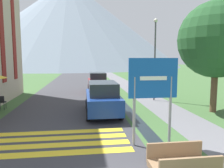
# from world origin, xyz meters

# --- Properties ---
(ground_plane) EXTENTS (160.00, 160.00, 0.00)m
(ground_plane) POSITION_xyz_m (0.00, 20.00, 0.00)
(ground_plane) COLOR #3D6033
(road) EXTENTS (6.40, 60.00, 0.01)m
(road) POSITION_xyz_m (-2.50, 30.00, 0.00)
(road) COLOR #38383D
(road) RESTS_ON ground_plane
(footpath) EXTENTS (2.20, 60.00, 0.01)m
(footpath) POSITION_xyz_m (3.60, 30.00, 0.00)
(footpath) COLOR slate
(footpath) RESTS_ON ground_plane
(drainage_channel) EXTENTS (0.60, 60.00, 0.00)m
(drainage_channel) POSITION_xyz_m (1.20, 30.00, 0.00)
(drainage_channel) COLOR black
(drainage_channel) RESTS_ON ground_plane
(crosswalk_marking) EXTENTS (5.44, 2.54, 0.01)m
(crosswalk_marking) POSITION_xyz_m (-2.50, 4.33, 0.01)
(crosswalk_marking) COLOR yellow
(crosswalk_marking) RESTS_ON ground_plane
(mountain_distant) EXTENTS (83.04, 83.04, 32.21)m
(mountain_distant) POSITION_xyz_m (-6.45, 83.42, 16.10)
(mountain_distant) COLOR gray
(mountain_distant) RESTS_ON ground_plane
(road_sign) EXTENTS (1.76, 0.11, 3.12)m
(road_sign) POSITION_xyz_m (0.98, 3.60, 2.09)
(road_sign) COLOR gray
(road_sign) RESTS_ON ground_plane
(footbridge) EXTENTS (1.70, 1.10, 0.65)m
(footbridge) POSITION_xyz_m (1.20, 1.64, 0.23)
(footbridge) COLOR #846647
(footbridge) RESTS_ON ground_plane
(parked_car_near) EXTENTS (1.86, 4.30, 1.82)m
(parked_car_near) POSITION_xyz_m (-0.40, 8.20, 0.91)
(parked_car_near) COLOR navy
(parked_car_near) RESTS_ON ground_plane
(parked_car_far) EXTENTS (1.76, 3.81, 1.82)m
(parked_car_far) POSITION_xyz_m (-0.14, 16.23, 0.91)
(parked_car_far) COLOR #A31919
(parked_car_far) RESTS_ON ground_plane
(cafe_chair_far_right) EXTENTS (0.40, 0.40, 0.85)m
(cafe_chair_far_right) POSITION_xyz_m (-6.41, 10.07, 0.51)
(cafe_chair_far_right) COLOR #232328
(cafe_chair_far_right) RESTS_ON ground_plane
(streetlamp) EXTENTS (0.28, 0.28, 5.94)m
(streetlamp) POSITION_xyz_m (3.77, 11.77, 3.47)
(streetlamp) COLOR #515156
(streetlamp) RESTS_ON ground_plane
(tree_by_path) EXTENTS (4.32, 4.32, 6.32)m
(tree_by_path) POSITION_xyz_m (6.03, 7.85, 4.15)
(tree_by_path) COLOR brown
(tree_by_path) RESTS_ON ground_plane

